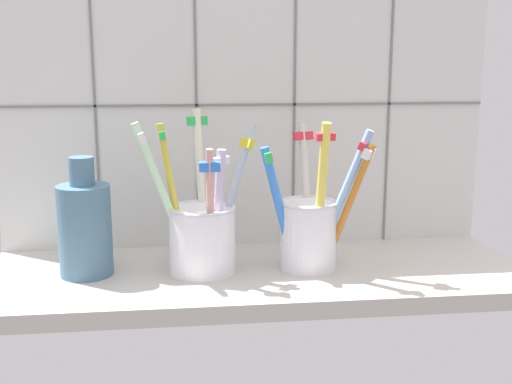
# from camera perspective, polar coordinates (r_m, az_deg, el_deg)

# --- Properties ---
(counter_slab) EXTENTS (0.64, 0.22, 0.02)m
(counter_slab) POSITION_cam_1_polar(r_m,az_deg,el_deg) (0.77, -0.02, -7.63)
(counter_slab) COLOR #BCB7AD
(counter_slab) RESTS_ON ground
(tile_wall_back) EXTENTS (0.64, 0.02, 0.45)m
(tile_wall_back) POSITION_cam_1_polar(r_m,az_deg,el_deg) (0.85, -0.98, 8.96)
(tile_wall_back) COLOR silver
(tile_wall_back) RESTS_ON ground
(toothbrush_cup_left) EXTENTS (0.15, 0.10, 0.19)m
(toothbrush_cup_left) POSITION_cam_1_polar(r_m,az_deg,el_deg) (0.75, -4.82, -3.54)
(toothbrush_cup_left) COLOR white
(toothbrush_cup_left) RESTS_ON counter_slab
(toothbrush_cup_right) EXTENTS (0.13, 0.10, 0.18)m
(toothbrush_cup_right) POSITION_cam_1_polar(r_m,az_deg,el_deg) (0.76, 4.83, -3.13)
(toothbrush_cup_right) COLOR white
(toothbrush_cup_right) RESTS_ON counter_slab
(ceramic_vase) EXTENTS (0.06, 0.06, 0.14)m
(ceramic_vase) POSITION_cam_1_polar(r_m,az_deg,el_deg) (0.76, -14.97, -3.01)
(ceramic_vase) COLOR slate
(ceramic_vase) RESTS_ON counter_slab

